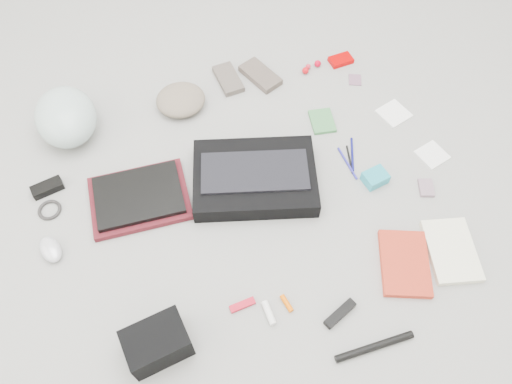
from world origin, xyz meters
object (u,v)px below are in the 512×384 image
object	(u,v)px
messenger_bag	(255,178)
laptop	(138,195)
book_red	(405,263)
accordion_wallet	(375,178)
bike_helmet	(66,117)
camera_bag	(157,343)

from	to	relation	value
messenger_bag	laptop	bearing A→B (deg)	-172.95
messenger_bag	book_red	distance (m)	0.61
book_red	accordion_wallet	world-z (taller)	accordion_wallet
messenger_bag	bike_helmet	xyz separation A→B (m)	(-0.61, 0.49, 0.05)
laptop	bike_helmet	xyz separation A→B (m)	(-0.19, 0.42, 0.05)
book_red	accordion_wallet	distance (m)	0.35
messenger_bag	laptop	size ratio (longest dim) A/B	1.45
camera_bag	bike_helmet	bearing A→B (deg)	90.75
laptop	book_red	xyz separation A→B (m)	(0.80, -0.56, -0.02)
camera_bag	accordion_wallet	bearing A→B (deg)	13.67
camera_bag	laptop	bearing A→B (deg)	77.15
messenger_bag	accordion_wallet	distance (m)	0.46
bike_helmet	camera_bag	world-z (taller)	bike_helmet
bike_helmet	accordion_wallet	world-z (taller)	bike_helmet
camera_bag	accordion_wallet	world-z (taller)	camera_bag
laptop	camera_bag	bearing A→B (deg)	-91.84
accordion_wallet	book_red	bearing A→B (deg)	-108.81
book_red	laptop	bearing A→B (deg)	167.33
bike_helmet	accordion_wallet	distance (m)	1.22
laptop	messenger_bag	bearing A→B (deg)	-5.35
messenger_bag	bike_helmet	distance (m)	0.79
accordion_wallet	messenger_bag	bearing A→B (deg)	153.00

